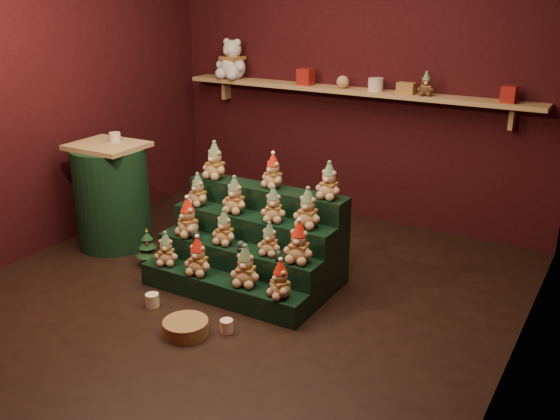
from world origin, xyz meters
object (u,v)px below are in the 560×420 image
Objects in this scene: riser_tier_front at (221,289)px; white_bear at (232,54)px; snow_globe_b at (241,246)px; wicker_basket at (186,327)px; snow_globe_a at (196,235)px; mini_christmas_tree at (148,247)px; snow_globe_c at (279,256)px; mug_left at (152,300)px; mug_right at (227,326)px; brown_bear at (426,84)px; side_table at (112,196)px.

riser_tier_front is 2.86m from white_bear.
snow_globe_b reaches higher than wicker_basket.
white_bear is (-0.94, 1.91, 1.17)m from snow_globe_a.
snow_globe_a is 0.61m from mini_christmas_tree.
mug_left is at bearing -147.66° from snow_globe_c.
mug_left is at bearing -132.57° from snow_globe_b.
mug_left is (-0.46, -0.50, -0.35)m from snow_globe_b.
snow_globe_b reaches higher than mug_right.
snow_globe_a is 1.14× the size of snow_globe_c.
riser_tier_front is 0.51m from mug_left.
snow_globe_a reaches higher than riser_tier_front.
white_bear is (-1.37, 1.91, 1.18)m from snow_globe_b.
snow_globe_b reaches higher than snow_globe_c.
mug_right is (0.30, -0.36, -0.04)m from riser_tier_front.
snow_globe_c is at bearing 63.68° from wicker_basket.
mug_right is 2.83m from brown_bear.
mug_left is (-0.04, -0.50, -0.36)m from snow_globe_a.
snow_globe_c is at bearing 78.07° from mug_right.
mug_right is at bearing -119.38° from brown_bear.
mug_right is 0.29× the size of wicker_basket.
riser_tier_front is at bearing 130.09° from mug_right.
mug_left is (-0.79, -0.50, -0.35)m from snow_globe_c.
mug_right is at bearing -24.36° from side_table.
white_bear reaches higher than wicker_basket.
snow_globe_c is at bearing 21.29° from riser_tier_front.
wicker_basket is (0.98, -0.72, -0.11)m from mini_christmas_tree.
mug_left is (1.10, -0.74, -0.42)m from side_table.
snow_globe_a is 0.09× the size of side_table.
side_table reaches higher than snow_globe_b.
mug_left is 0.68m from mug_right.
snow_globe_c is 1.91m from side_table.
brown_bear reaches higher than mug_left.
side_table is 0.68m from mini_christmas_tree.
mug_right is (1.20, -0.56, -0.12)m from mini_christmas_tree.
snow_globe_a is 1.16m from side_table.
snow_globe_b is at bearing 63.80° from riser_tier_front.
wicker_basket is 0.60× the size of white_bear.
mini_christmas_tree is at bearing 155.20° from mug_right.
snow_globe_a is 0.27× the size of mini_christmas_tree.
snow_globe_b is 0.77m from wicker_basket.
snow_globe_a reaches higher than mug_left.
snow_globe_c is 0.64m from mug_right.
white_bear reaches higher than side_table.
snow_globe_a reaches higher than mug_right.
riser_tier_front is 4.49× the size of wicker_basket.
brown_bear is (1.15, 1.91, 1.02)m from snow_globe_a.
wicker_basket is (-0.34, -0.68, -0.35)m from snow_globe_c.
side_table is at bearing 171.27° from snow_globe_b.
snow_globe_b is 0.67m from mug_right.
mini_christmas_tree is at bearing 177.72° from snow_globe_b.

